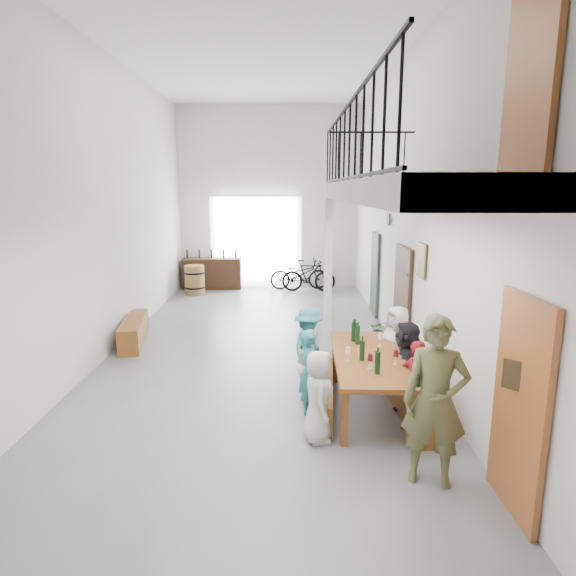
{
  "coord_description": "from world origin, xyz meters",
  "views": [
    {
      "loc": [
        0.55,
        -9.02,
        3.02
      ],
      "look_at": [
        0.58,
        -0.5,
        1.27
      ],
      "focal_mm": 30.0,
      "sensor_mm": 36.0,
      "label": 1
    }
  ],
  "objects_px": {
    "serving_counter": "(212,273)",
    "bench_inner": "(322,394)",
    "oak_barrel": "(195,280)",
    "bicycle_near": "(299,274)",
    "host_standing": "(435,401)",
    "tasting_table": "(368,362)",
    "side_bench": "(134,331)"
  },
  "relations": [
    {
      "from": "serving_counter",
      "to": "bench_inner",
      "type": "bearing_deg",
      "value": -72.56
    },
    {
      "from": "oak_barrel",
      "to": "bicycle_near",
      "type": "distance_m",
      "value": 3.15
    },
    {
      "from": "bench_inner",
      "to": "oak_barrel",
      "type": "height_order",
      "value": "oak_barrel"
    },
    {
      "from": "oak_barrel",
      "to": "host_standing",
      "type": "distance_m",
      "value": 10.14
    },
    {
      "from": "bench_inner",
      "to": "oak_barrel",
      "type": "xyz_separation_m",
      "value": [
        -3.17,
        7.49,
        0.22
      ]
    },
    {
      "from": "tasting_table",
      "to": "side_bench",
      "type": "xyz_separation_m",
      "value": [
        -4.17,
        2.99,
        -0.46
      ]
    },
    {
      "from": "tasting_table",
      "to": "bicycle_near",
      "type": "relative_size",
      "value": 1.3
    },
    {
      "from": "bicycle_near",
      "to": "bench_inner",
      "type": "bearing_deg",
      "value": 175.43
    },
    {
      "from": "tasting_table",
      "to": "bicycle_near",
      "type": "distance_m",
      "value": 8.29
    },
    {
      "from": "bench_inner",
      "to": "host_standing",
      "type": "height_order",
      "value": "host_standing"
    },
    {
      "from": "oak_barrel",
      "to": "bicycle_near",
      "type": "height_order",
      "value": "bicycle_near"
    },
    {
      "from": "host_standing",
      "to": "bench_inner",
      "type": "bearing_deg",
      "value": 137.34
    },
    {
      "from": "bench_inner",
      "to": "bicycle_near",
      "type": "distance_m",
      "value": 8.22
    },
    {
      "from": "oak_barrel",
      "to": "tasting_table",
      "type": "bearing_deg",
      "value": -63.26
    },
    {
      "from": "bicycle_near",
      "to": "side_bench",
      "type": "bearing_deg",
      "value": 141.53
    },
    {
      "from": "bench_inner",
      "to": "serving_counter",
      "type": "height_order",
      "value": "serving_counter"
    },
    {
      "from": "side_bench",
      "to": "serving_counter",
      "type": "distance_m",
      "value": 5.49
    },
    {
      "from": "tasting_table",
      "to": "bench_inner",
      "type": "distance_m",
      "value": 0.8
    },
    {
      "from": "side_bench",
      "to": "bicycle_near",
      "type": "height_order",
      "value": "bicycle_near"
    },
    {
      "from": "host_standing",
      "to": "side_bench",
      "type": "bearing_deg",
      "value": 151.11
    },
    {
      "from": "bench_inner",
      "to": "side_bench",
      "type": "distance_m",
      "value": 4.61
    },
    {
      "from": "bicycle_near",
      "to": "tasting_table",
      "type": "bearing_deg",
      "value": 179.75
    },
    {
      "from": "bench_inner",
      "to": "bicycle_near",
      "type": "xyz_separation_m",
      "value": [
        -0.11,
        8.21,
        0.26
      ]
    },
    {
      "from": "bench_inner",
      "to": "oak_barrel",
      "type": "distance_m",
      "value": 8.14
    },
    {
      "from": "bench_inner",
      "to": "bicycle_near",
      "type": "relative_size",
      "value": 1.03
    },
    {
      "from": "oak_barrel",
      "to": "serving_counter",
      "type": "height_order",
      "value": "serving_counter"
    },
    {
      "from": "tasting_table",
      "to": "host_standing",
      "type": "distance_m",
      "value": 1.74
    },
    {
      "from": "tasting_table",
      "to": "bicycle_near",
      "type": "height_order",
      "value": "bicycle_near"
    },
    {
      "from": "bench_inner",
      "to": "oak_barrel",
      "type": "relative_size",
      "value": 2.14
    },
    {
      "from": "side_bench",
      "to": "oak_barrel",
      "type": "bearing_deg",
      "value": 85.33
    },
    {
      "from": "serving_counter",
      "to": "tasting_table",
      "type": "bearing_deg",
      "value": -68.91
    },
    {
      "from": "side_bench",
      "to": "oak_barrel",
      "type": "distance_m",
      "value": 4.57
    }
  ]
}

